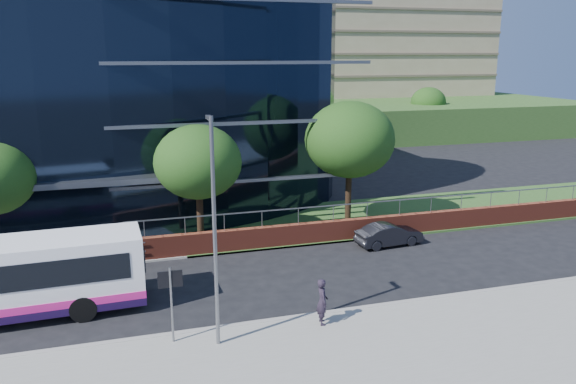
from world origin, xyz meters
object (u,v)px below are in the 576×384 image
object	(u,v)px
tree_dist_f	(428,102)
streetlight_east	(214,227)
pedestrian	(322,301)
tree_far_c	(198,162)
tree_far_d	(350,140)
street_sign	(171,289)
tree_dist_e	(311,104)
parked_car	(389,235)

from	to	relation	value
tree_dist_f	streetlight_east	world-z (taller)	streetlight_east
streetlight_east	pedestrian	size ratio (longest dim) A/B	4.47
tree_dist_f	pedestrian	world-z (taller)	tree_dist_f
pedestrian	tree_far_c	bearing A→B (deg)	22.34
tree_far_d	street_sign	bearing A→B (deg)	-134.78
tree_dist_f	pedestrian	bearing A→B (deg)	-124.37
street_sign	tree_dist_f	distance (m)	56.25
tree_dist_f	pedestrian	distance (m)	53.20
streetlight_east	tree_dist_e	bearing A→B (deg)	66.89
tree_dist_e	streetlight_east	xyz separation A→B (m)	(-18.00, -42.17, -0.10)
tree_far_d	tree_dist_e	distance (m)	31.06
tree_dist_f	street_sign	bearing A→B (deg)	-129.16
street_sign	tree_far_d	xyz separation A→B (m)	(11.50, 11.59, 3.04)
tree_far_d	tree_dist_e	xyz separation A→B (m)	(8.00, 30.00, -0.65)
tree_far_c	streetlight_east	size ratio (longest dim) A/B	0.81
pedestrian	parked_car	bearing A→B (deg)	-34.06
streetlight_east	pedestrian	xyz separation A→B (m)	(4.02, 0.34, -3.40)
street_sign	pedestrian	world-z (taller)	street_sign
tree_dist_e	tree_dist_f	world-z (taller)	tree_dist_e
tree_dist_e	streetlight_east	bearing A→B (deg)	-113.11
tree_far_c	tree_far_d	world-z (taller)	tree_far_d
tree_far_d	tree_dist_f	bearing A→B (deg)	53.13
street_sign	streetlight_east	size ratio (longest dim) A/B	0.35
tree_dist_f	streetlight_east	size ratio (longest dim) A/B	0.76
tree_far_c	parked_car	size ratio (longest dim) A/B	1.77
parked_car	tree_far_d	bearing A→B (deg)	4.10
street_sign	tree_dist_e	world-z (taller)	tree_dist_e
tree_dist_e	parked_car	world-z (taller)	tree_dist_e
tree_far_c	tree_far_d	xyz separation A→B (m)	(9.00, 1.00, 0.65)
streetlight_east	tree_far_d	bearing A→B (deg)	50.60
streetlight_east	parked_car	xyz separation A→B (m)	(10.69, 8.06, -3.83)
tree_dist_f	streetlight_east	xyz separation A→B (m)	(-34.00, -44.17, 0.23)
tree_far_c	parked_car	distance (m)	10.91
street_sign	tree_dist_f	bearing A→B (deg)	50.84
pedestrian	tree_far_d	bearing A→B (deg)	-20.05
street_sign	pedestrian	xyz separation A→B (m)	(5.52, -0.24, -1.10)
tree_far_d	tree_dist_e	bearing A→B (deg)	75.07
tree_far_c	pedestrian	xyz separation A→B (m)	(3.02, -10.83, -3.49)
street_sign	parked_car	bearing A→B (deg)	31.52
tree_far_c	tree_dist_f	size ratio (longest dim) A/B	1.08
streetlight_east	tree_far_c	bearing A→B (deg)	84.89
street_sign	tree_far_c	xyz separation A→B (m)	(2.50, 10.59, 2.39)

